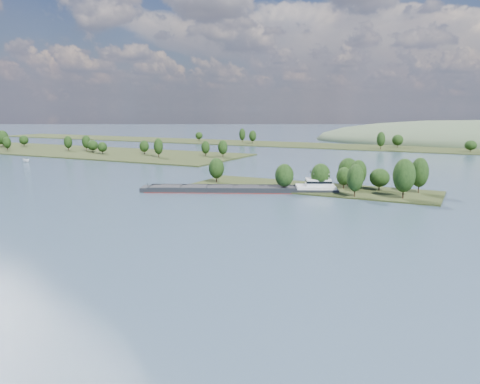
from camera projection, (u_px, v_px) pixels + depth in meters
The scene contains 7 objects.
ground at pixel (249, 219), 139.84m from camera, with size 1800.00×1800.00×0.00m, color #314456.
tree_island at pixel (332, 180), 187.40m from camera, with size 100.00×33.02×15.75m.
left_bank at pixel (62, 150), 364.40m from camera, with size 300.00×80.00×15.71m.
back_shoreline at pixel (410, 148), 380.99m from camera, with size 900.00×60.00×15.62m.
hill_west at pixel (477, 143), 447.30m from camera, with size 320.00×160.00×44.00m, color #3E4F36.
cargo_barge at pixel (253, 188), 185.96m from camera, with size 74.85×40.62×10.56m.
motorboat at pixel (26, 160), 288.92m from camera, with size 2.14×5.69×2.20m, color white.
Camera 1 is at (58.91, -2.88, 32.53)m, focal length 35.00 mm.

